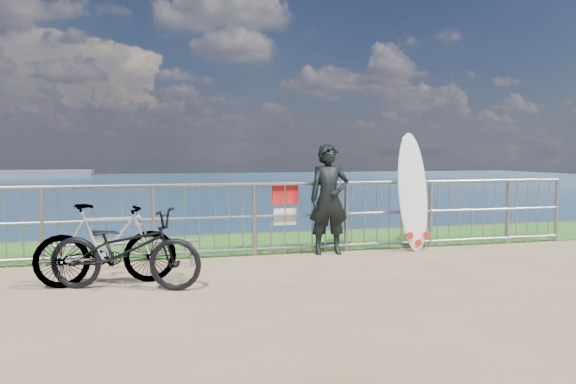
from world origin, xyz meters
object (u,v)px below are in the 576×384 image
object	(u,v)px
surfer	(329,199)
surfboard	(413,196)
bicycle_near	(125,249)
bicycle_far	(107,244)

from	to	relation	value
surfer	surfboard	bearing A→B (deg)	4.32
surfboard	bicycle_near	distance (m)	4.73
bicycle_far	bicycle_near	bearing A→B (deg)	-145.33
surfboard	bicycle_far	distance (m)	4.85
bicycle_near	surfboard	bearing A→B (deg)	-51.34
bicycle_near	surfer	bearing A→B (deg)	-43.23
bicycle_near	bicycle_far	distance (m)	0.34
surfboard	bicycle_near	world-z (taller)	surfboard
surfer	bicycle_far	distance (m)	3.50
surfer	bicycle_near	size ratio (longest dim) A/B	0.96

